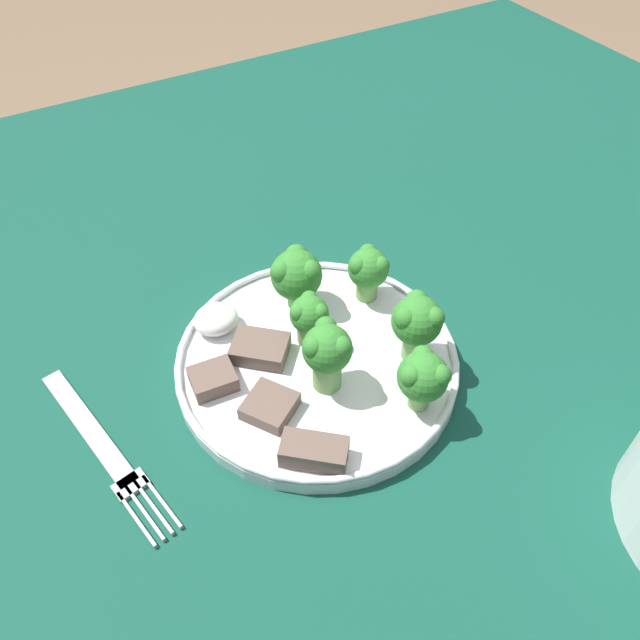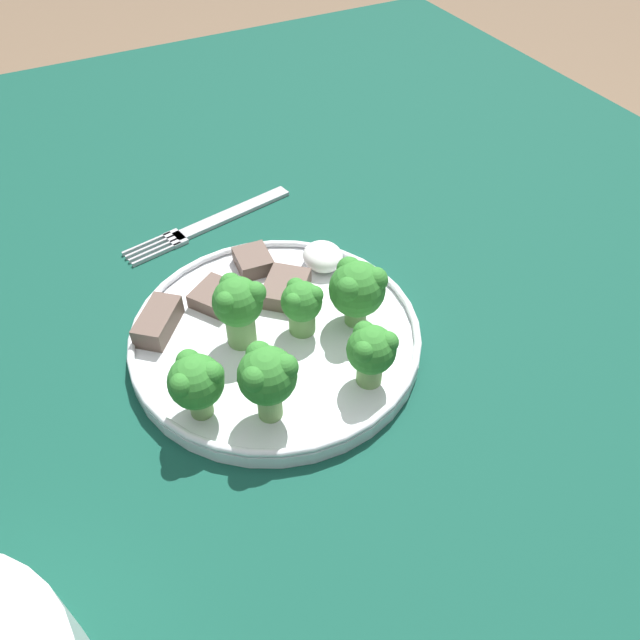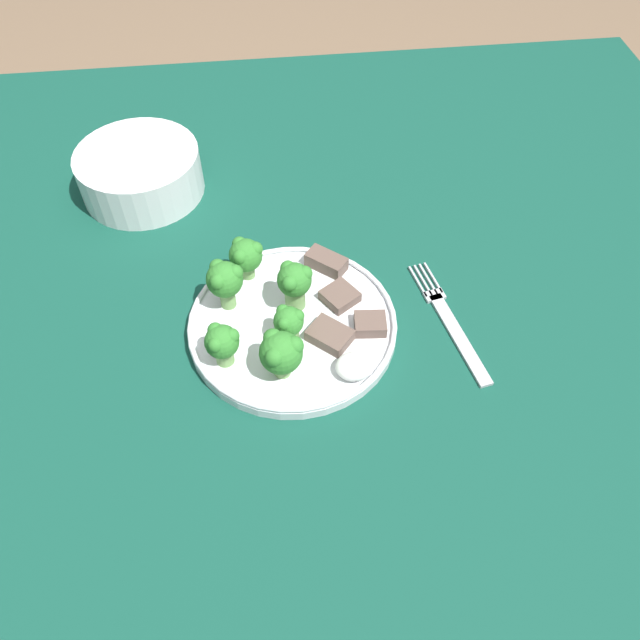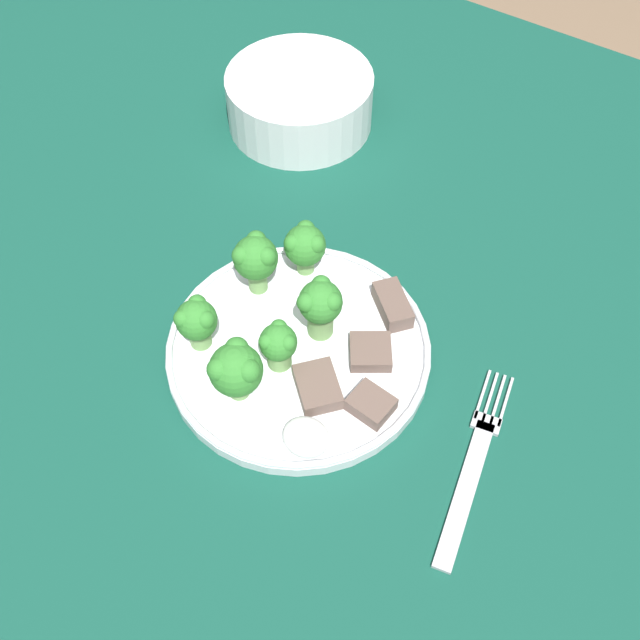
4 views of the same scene
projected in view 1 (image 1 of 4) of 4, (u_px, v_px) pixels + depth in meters
The scene contains 15 objects.
ground_plane at pixel (337, 639), 1.06m from camera, with size 8.00×8.00×0.00m, color #7F664C.
table at pixel (351, 420), 0.58m from camera, with size 1.35×1.17×0.73m.
dinner_plate at pixel (317, 361), 0.52m from camera, with size 0.23×0.23×0.02m.
fork at pixel (103, 447), 0.47m from camera, with size 0.06×0.18×0.00m.
broccoli_floret_near_rim_left at pixel (327, 352), 0.47m from camera, with size 0.04×0.04×0.06m.
broccoli_floret_center_left at pixel (368, 269), 0.54m from camera, with size 0.04×0.04×0.05m.
broccoli_floret_back_left at pixel (296, 274), 0.53m from camera, with size 0.05×0.04×0.06m.
broccoli_floret_front_left at pixel (423, 377), 0.46m from camera, with size 0.04×0.04×0.05m.
broccoli_floret_center_back at pixel (309, 316), 0.51m from camera, with size 0.03×0.03×0.05m.
broccoli_floret_mid_cluster at pixel (417, 321), 0.49m from camera, with size 0.04×0.04×0.06m.
meat_slice_front_slice at pixel (314, 452), 0.45m from camera, with size 0.05×0.05×0.02m.
meat_slice_middle_slice at pixel (213, 379), 0.49m from camera, with size 0.04×0.03×0.01m.
meat_slice_rear_slice at pixel (260, 349), 0.51m from camera, with size 0.06×0.06×0.01m.
meat_slice_edge_slice at pixel (270, 406), 0.48m from camera, with size 0.05×0.05×0.01m.
sauce_dollop at pixel (216, 319), 0.53m from camera, with size 0.04×0.04×0.02m.
Camera 1 is at (0.19, 0.28, 1.14)m, focal length 35.00 mm.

